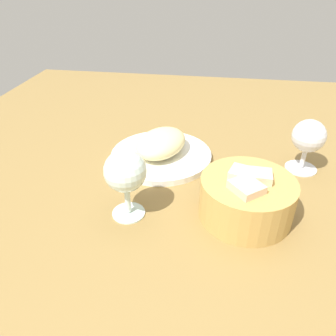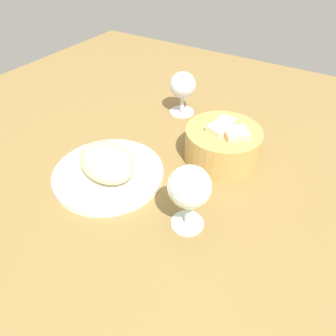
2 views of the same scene
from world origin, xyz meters
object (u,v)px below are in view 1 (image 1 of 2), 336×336
(plate, at_px, (161,155))
(bread_basket, at_px, (247,197))
(wine_glass_near, at_px, (125,174))
(wine_glass_far, at_px, (308,139))

(plate, bearing_deg, bread_basket, 45.94)
(plate, height_order, wine_glass_near, wine_glass_near)
(wine_glass_near, distance_m, wine_glass_far, 0.39)
(wine_glass_near, xyz_separation_m, wine_glass_far, (-0.20, 0.34, -0.01))
(plate, height_order, wine_glass_far, wine_glass_far)
(bread_basket, relative_size, wine_glass_near, 1.28)
(plate, relative_size, wine_glass_far, 1.99)
(plate, distance_m, wine_glass_far, 0.32)
(plate, xyz_separation_m, wine_glass_near, (0.20, -0.02, 0.08))
(bread_basket, bearing_deg, wine_glass_near, -82.35)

